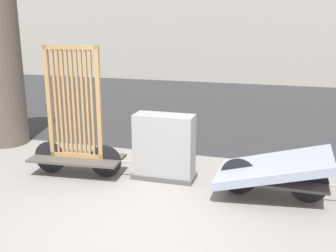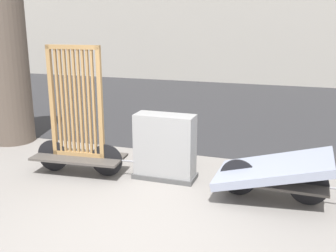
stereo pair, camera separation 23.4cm
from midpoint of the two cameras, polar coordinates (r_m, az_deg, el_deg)
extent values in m
plane|color=gray|center=(5.23, -6.11, -14.70)|extent=(60.00, 60.00, 0.00)
cube|color=#2D2D30|center=(12.56, 7.96, 2.87)|extent=(56.00, 9.82, 0.01)
cube|color=#4C4742|center=(7.01, -13.97, -4.53)|extent=(1.63, 0.82, 0.04)
cylinder|color=black|center=(6.82, -10.06, -5.04)|extent=(0.57, 0.09, 0.57)
cylinder|color=black|center=(7.24, -17.63, -4.33)|extent=(0.57, 0.09, 0.57)
cylinder|color=gray|center=(6.61, -4.99, -5.31)|extent=(0.70, 0.09, 0.03)
cube|color=#A87F4C|center=(6.99, -14.00, -4.11)|extent=(0.96, 0.15, 0.07)
cube|color=#A87F4C|center=(6.64, -14.99, 10.98)|extent=(0.96, 0.15, 0.07)
cube|color=#A87F4C|center=(6.96, -17.76, 3.33)|extent=(0.08, 0.08, 1.90)
cube|color=#A87F4C|center=(6.58, -11.01, 3.13)|extent=(0.08, 0.08, 1.90)
cube|color=#A87F4C|center=(6.90, -16.92, 3.31)|extent=(0.04, 0.05, 1.83)
cube|color=#A87F4C|center=(6.86, -16.32, 3.29)|extent=(0.04, 0.05, 1.83)
cube|color=#A87F4C|center=(6.83, -15.71, 3.28)|extent=(0.04, 0.05, 1.83)
cube|color=#A87F4C|center=(6.79, -15.10, 3.26)|extent=(0.04, 0.05, 1.83)
cube|color=#A87F4C|center=(6.76, -14.48, 3.24)|extent=(0.04, 0.05, 1.83)
cube|color=#A87F4C|center=(6.72, -13.85, 3.22)|extent=(0.04, 0.05, 1.83)
cube|color=#A87F4C|center=(6.69, -13.22, 3.20)|extent=(0.04, 0.05, 1.83)
cube|color=#A87F4C|center=(6.65, -12.58, 3.18)|extent=(0.04, 0.05, 1.83)
cube|color=#A87F4C|center=(6.62, -11.94, 3.16)|extent=(0.04, 0.05, 1.83)
cube|color=#4C4742|center=(6.10, 13.89, -7.46)|extent=(1.58, 0.70, 0.04)
cylinder|color=black|center=(6.11, 18.70, -8.01)|extent=(0.57, 0.04, 0.57)
cylinder|color=black|center=(6.15, 9.10, -7.21)|extent=(0.57, 0.04, 0.57)
cube|color=#8C93A8|center=(6.04, 14.00, -5.79)|extent=(1.68, 1.09, 0.55)
cube|color=#4C4C4C|center=(6.75, -1.55, -7.21)|extent=(1.06, 0.46, 0.08)
cube|color=gray|center=(6.57, -1.58, -3.06)|extent=(1.00, 0.40, 1.11)
camera|label=1|loc=(0.12, -91.09, -0.29)|focal=42.00mm
camera|label=2|loc=(0.12, 88.91, 0.29)|focal=42.00mm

